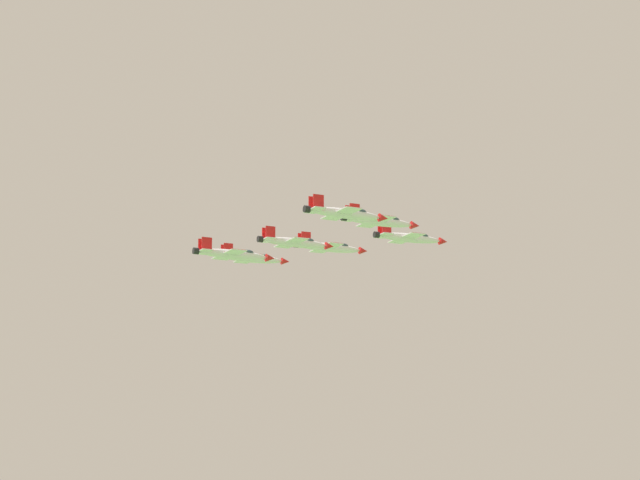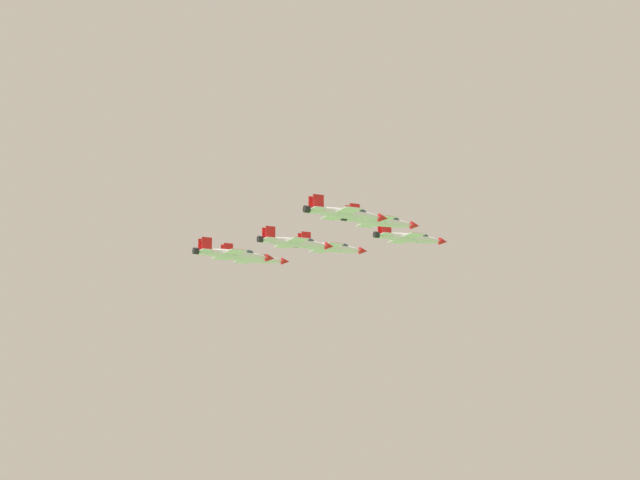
# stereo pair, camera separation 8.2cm
# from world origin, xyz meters

# --- Properties ---
(jet_lead) EXTENTS (10.22, 15.73, 3.41)m
(jet_lead) POSITION_xyz_m (4.19, 13.24, 115.48)
(jet_lead) COLOR white
(jet_left_wingman) EXTENTS (10.14, 15.62, 3.38)m
(jet_left_wingman) POSITION_xyz_m (17.88, 21.70, 114.44)
(jet_left_wingman) COLOR white
(jet_right_wingman) EXTENTS (10.29, 15.94, 3.43)m
(jet_right_wingman) POSITION_xyz_m (-1.95, 28.12, 115.38)
(jet_right_wingman) COLOR white
(jet_left_outer) EXTENTS (9.93, 15.29, 3.31)m
(jet_left_outer) POSITION_xyz_m (31.57, 30.16, 113.10)
(jet_left_outer) COLOR white
(jet_right_outer) EXTENTS (10.22, 15.85, 3.41)m
(jet_right_outer) POSITION_xyz_m (-8.10, 42.99, 113.35)
(jet_right_outer) COLOR white
(jet_slot_rear) EXTENTS (9.80, 15.16, 3.27)m
(jet_slot_rear) POSITION_xyz_m (11.74, 36.58, 112.30)
(jet_slot_rear) COLOR white
(jet_trailing) EXTENTS (10.06, 15.59, 3.35)m
(jet_trailing) POSITION_xyz_m (15.51, 48.24, 108.98)
(jet_trailing) COLOR white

